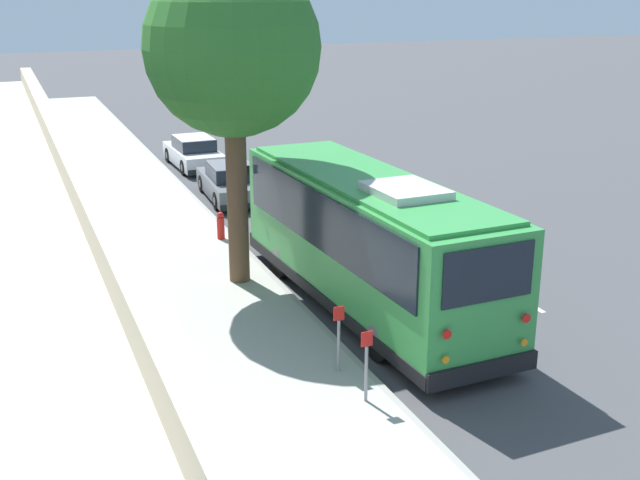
% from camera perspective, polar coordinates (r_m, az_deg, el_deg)
% --- Properties ---
extents(ground_plane, '(160.00, 160.00, 0.00)m').
position_cam_1_polar(ground_plane, '(18.33, 6.12, -5.74)').
color(ground_plane, '#474749').
extents(sidewalk_slab, '(80.00, 4.24, 0.15)m').
position_cam_1_polar(sidewalk_slab, '(16.88, -6.64, -7.63)').
color(sidewalk_slab, '#B2AFA8').
rests_on(sidewalk_slab, ground).
extents(curb_strip, '(80.00, 0.14, 0.15)m').
position_cam_1_polar(curb_strip, '(17.52, 0.32, -6.53)').
color(curb_strip, '#9D9A94').
rests_on(curb_strip, ground).
extents(shuttle_bus, '(9.51, 3.02, 3.30)m').
position_cam_1_polar(shuttle_bus, '(18.44, 3.38, 0.35)').
color(shuttle_bus, green).
rests_on(shuttle_bus, ground).
extents(parked_sedan_gray, '(4.29, 1.91, 1.28)m').
position_cam_1_polar(parked_sedan_gray, '(28.41, -6.35, 4.07)').
color(parked_sedan_gray, slate).
rests_on(parked_sedan_gray, ground).
extents(parked_sedan_white, '(4.31, 1.77, 1.28)m').
position_cam_1_polar(parked_sedan_white, '(33.64, -8.97, 6.13)').
color(parked_sedan_white, silver).
rests_on(parked_sedan_white, ground).
extents(street_tree, '(4.15, 4.15, 8.43)m').
position_cam_1_polar(street_tree, '(19.19, -6.37, 14.21)').
color(street_tree, brown).
rests_on(street_tree, sidewalk_slab).
extents(sign_post_near, '(0.06, 0.22, 1.35)m').
position_cam_1_polar(sign_post_near, '(14.36, 3.31, -8.89)').
color(sign_post_near, gray).
rests_on(sign_post_near, sidewalk_slab).
extents(sign_post_far, '(0.06, 0.22, 1.34)m').
position_cam_1_polar(sign_post_far, '(15.38, 1.34, -6.99)').
color(sign_post_far, gray).
rests_on(sign_post_far, sidewalk_slab).
extents(fire_hydrant, '(0.22, 0.22, 0.81)m').
position_cam_1_polar(fire_hydrant, '(23.53, -7.08, 1.04)').
color(fire_hydrant, red).
rests_on(fire_hydrant, sidewalk_slab).
extents(lane_stripe_mid, '(2.40, 0.14, 0.01)m').
position_cam_1_polar(lane_stripe_mid, '(20.26, 13.60, -3.80)').
color(lane_stripe_mid, silver).
rests_on(lane_stripe_mid, ground).
extents(lane_stripe_ahead, '(2.40, 0.14, 0.01)m').
position_cam_1_polar(lane_stripe_ahead, '(25.07, 5.74, 0.83)').
color(lane_stripe_ahead, silver).
rests_on(lane_stripe_ahead, ground).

